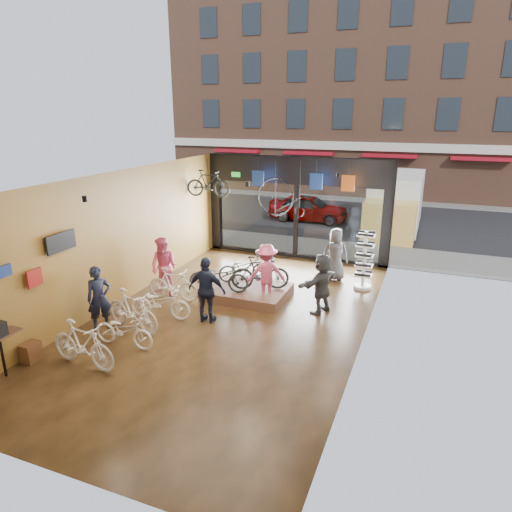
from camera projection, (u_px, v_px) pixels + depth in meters
The scene contains 35 objects.
ground_plane at pixel (231, 320), 12.33m from camera, with size 7.00×12.00×0.04m, color black.
ceiling at pixel (228, 177), 11.16m from camera, with size 7.00×12.00×0.04m, color black.
wall_left at pixel (117, 239), 12.97m from camera, with size 0.04×12.00×3.80m, color #905F26.
wall_right at pixel (368, 268), 10.52m from camera, with size 0.04×12.00×3.80m, color beige.
wall_back at pixel (52, 370), 6.40m from camera, with size 7.00×0.04×3.80m, color beige.
storefront at pixel (296, 208), 17.07m from camera, with size 7.00×0.26×3.80m, color black, non-canonical shape.
exit_sign at pixel (236, 174), 17.45m from camera, with size 0.35×0.06×0.18m, color #198C26.
street_road at pixel (341, 211), 25.63m from camera, with size 30.00×18.00×0.02m, color black.
sidewalk_near at pixel (303, 247), 18.69m from camera, with size 30.00×2.40×0.12m, color slate.
sidewalk_far at pixel (354, 198), 29.16m from camera, with size 30.00×2.00×0.12m, color slate.
opposite_building at pixel (368, 84), 29.27m from camera, with size 26.00×5.00×14.00m, color brown.
street_car at pixel (308, 208), 23.15m from camera, with size 1.60×3.98×1.36m, color gray.
box_truck at pixel (394, 205), 20.59m from camera, with size 2.20×6.61×2.60m, color silver, non-canonical shape.
floor_bike_1 at pixel (83, 344), 9.90m from camera, with size 0.50×1.76×1.06m, color beige.
floor_bike_2 at pixel (124, 330), 10.78m from camera, with size 0.55×1.58×0.83m, color beige.
floor_bike_3 at pixel (132, 311), 11.56m from camera, with size 0.51×1.79×1.08m, color beige.
floor_bike_4 at pixel (160, 303), 12.26m from camera, with size 0.59×1.68×0.88m, color beige.
floor_bike_5 at pixel (173, 284), 13.44m from camera, with size 0.46×1.63×0.98m, color beige.
display_platform at pixel (247, 292), 13.76m from camera, with size 2.40×1.80×0.30m, color brown.
display_bike_left at pixel (218, 277), 13.27m from camera, with size 0.61×1.75×0.92m, color #212725.
display_bike_mid at pixel (260, 273), 13.45m from camera, with size 0.49×1.72×1.03m, color #212725.
display_bike_right at pixel (244, 268), 14.16m from camera, with size 0.56×1.59×0.84m, color #212725.
customer_0 at pixel (99, 298), 11.55m from camera, with size 0.61×0.40×1.68m, color #161C33.
customer_1 at pixel (164, 267), 13.66m from camera, with size 0.88×0.68×1.81m, color #CC4C72.
customer_2 at pixel (207, 290), 11.91m from camera, with size 1.05×0.44×1.80m, color #161C33.
customer_3 at pixel (266, 273), 13.26m from camera, with size 1.12×0.65×1.74m, color #CC4C72.
customer_4 at pixel (335, 254), 14.97m from camera, with size 0.85×0.56×1.75m, color #3F3F44.
customer_5 at pixel (322, 283), 12.52m from camera, with size 1.58×0.50×1.70m, color #3F3F44.
sunglasses_rack at pixel (364, 260), 14.19m from camera, with size 0.55×0.45×1.86m, color white, non-canonical shape.
wall_merch at pixel (24, 305), 10.00m from camera, with size 0.40×2.40×2.60m, color navy, non-canonical shape.
penny_farthing at pixel (283, 199), 15.62m from camera, with size 1.64×0.06×1.32m, color black, non-canonical shape.
hung_bike at pixel (208, 183), 16.11m from camera, with size 0.45×1.58×0.95m, color #212725.
jersey_left at pixel (258, 178), 16.44m from camera, with size 0.45×0.03×0.55m, color #1E3F99.
jersey_mid at pixel (316, 182), 15.69m from camera, with size 0.45×0.03×0.55m, color #1E3F99.
jersey_right at pixel (348, 183), 15.31m from camera, with size 0.45×0.03×0.55m, color #CC5919.
Camera 1 is at (4.73, -10.20, 5.37)m, focal length 32.00 mm.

